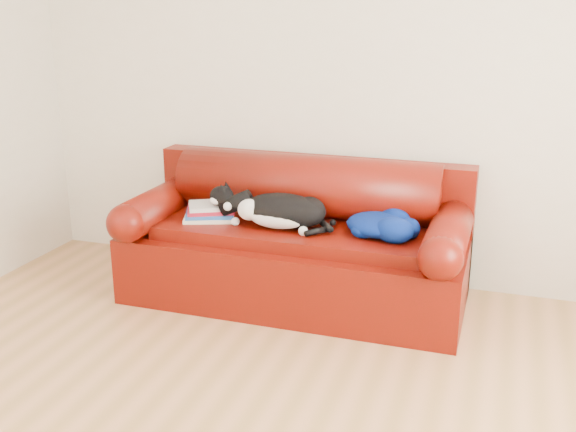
% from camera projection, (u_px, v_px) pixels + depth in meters
% --- Properties ---
extents(room_shell, '(4.52, 4.02, 2.61)m').
position_uv_depth(room_shell, '(258.00, 42.00, 2.38)').
color(room_shell, beige).
rests_on(room_shell, ground).
extents(sofa_base, '(2.10, 0.90, 0.50)m').
position_uv_depth(sofa_base, '(295.00, 263.00, 4.25)').
color(sofa_base, '#3E0E02').
rests_on(sofa_base, ground).
extents(sofa_back, '(2.10, 1.01, 0.88)m').
position_uv_depth(sofa_back, '(307.00, 207.00, 4.38)').
color(sofa_back, '#3E0E02').
rests_on(sofa_back, ground).
extents(book_stack, '(0.37, 0.33, 0.10)m').
position_uv_depth(book_stack, '(210.00, 211.00, 4.25)').
color(book_stack, beige).
rests_on(book_stack, sofa_base).
extents(cat, '(0.75, 0.35, 0.27)m').
position_uv_depth(cat, '(281.00, 212.00, 4.07)').
color(cat, black).
rests_on(cat, sofa_base).
extents(blanket, '(0.50, 0.50, 0.15)m').
position_uv_depth(blanket, '(381.00, 224.00, 3.96)').
color(blanket, '#020C43').
rests_on(blanket, sofa_base).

